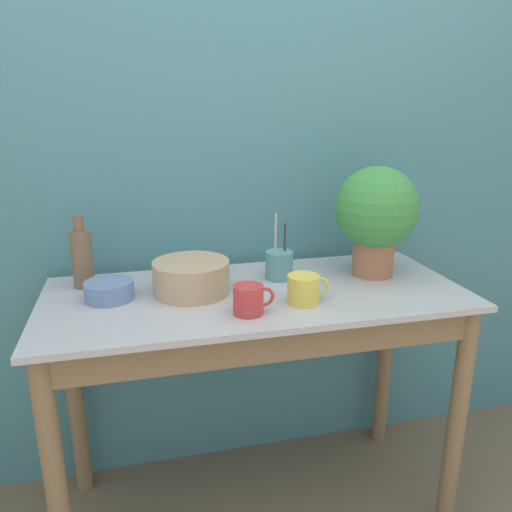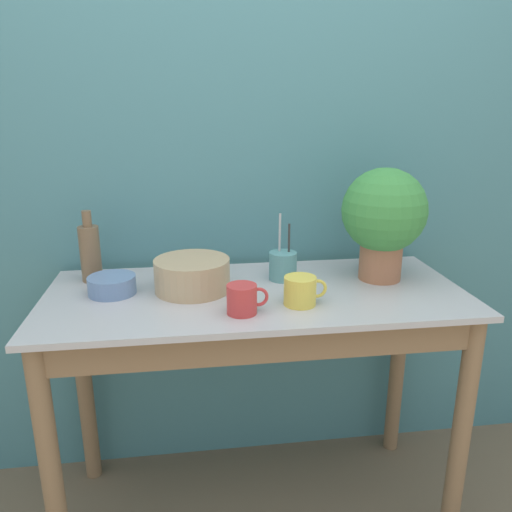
% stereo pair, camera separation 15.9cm
% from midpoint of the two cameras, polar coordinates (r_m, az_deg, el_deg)
% --- Properties ---
extents(wall_back, '(6.00, 0.05, 2.40)m').
position_cam_midpoint_polar(wall_back, '(1.89, 0.96, 9.56)').
color(wall_back, teal).
rests_on(wall_back, ground_plane).
extents(counter_table, '(1.36, 0.60, 0.86)m').
position_cam_midpoint_polar(counter_table, '(1.68, 2.86, -10.12)').
color(counter_table, '#846647').
rests_on(counter_table, ground_plane).
extents(potted_plant, '(0.29, 0.29, 0.39)m').
position_cam_midpoint_polar(potted_plant, '(1.76, 16.95, 4.42)').
color(potted_plant, '#A36647').
rests_on(potted_plant, counter_table).
extents(bowl_wash_large, '(0.25, 0.25, 0.11)m').
position_cam_midpoint_polar(bowl_wash_large, '(1.62, -4.54, -2.20)').
color(bowl_wash_large, tan).
rests_on(bowl_wash_large, counter_table).
extents(bottle_tall, '(0.07, 0.07, 0.25)m').
position_cam_midpoint_polar(bottle_tall, '(1.76, -16.02, 0.40)').
color(bottle_tall, brown).
rests_on(bottle_tall, counter_table).
extents(mug_yellow, '(0.13, 0.10, 0.09)m').
position_cam_midpoint_polar(mug_yellow, '(1.52, 8.13, -4.00)').
color(mug_yellow, '#E5CC4C').
rests_on(mug_yellow, counter_table).
extents(mug_red, '(0.12, 0.09, 0.09)m').
position_cam_midpoint_polar(mug_red, '(1.45, 1.61, -5.01)').
color(mug_red, '#C63838').
rests_on(mug_red, counter_table).
extents(bowl_small_blue, '(0.15, 0.15, 0.06)m').
position_cam_midpoint_polar(bowl_small_blue, '(1.64, -13.50, -3.28)').
color(bowl_small_blue, '#6684B2').
rests_on(bowl_small_blue, counter_table).
extents(utensil_cup, '(0.10, 0.10, 0.23)m').
position_cam_midpoint_polar(utensil_cup, '(1.73, 5.73, -1.12)').
color(utensil_cup, '#569399').
rests_on(utensil_cup, counter_table).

